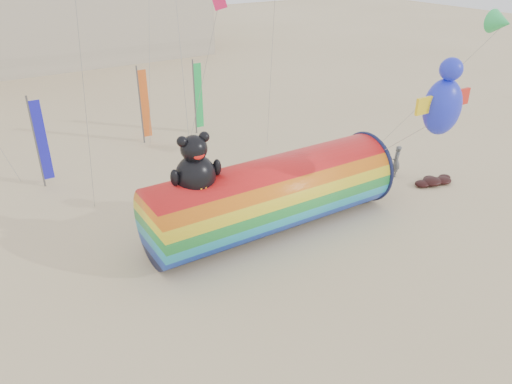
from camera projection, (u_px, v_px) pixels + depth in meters
ground at (265, 257)px, 21.84m from camera, size 160.00×160.00×0.00m
windsock_assembly at (272, 193)px, 23.22m from camera, size 12.19×3.71×5.62m
kite_handler at (396, 161)px, 28.76m from camera, size 0.81×0.79×1.87m
fabric_bundle at (434, 181)px, 28.19m from camera, size 2.62×1.35×0.41m
festival_banners at (134, 112)px, 31.39m from camera, size 11.60×3.45×5.20m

